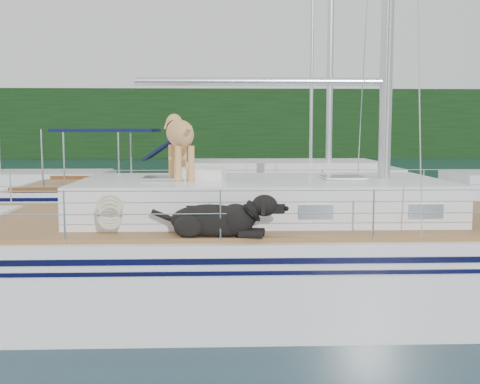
{
  "coord_description": "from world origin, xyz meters",
  "views": [
    {
      "loc": [
        0.17,
        -8.68,
        2.53
      ],
      "look_at": [
        0.5,
        0.2,
        1.6
      ],
      "focal_mm": 45.0,
      "sensor_mm": 36.0,
      "label": 1
    }
  ],
  "objects": [
    {
      "name": "main_sailboat",
      "position": [
        0.09,
        -0.01,
        0.68
      ],
      "size": [
        12.0,
        3.82,
        14.01
      ],
      "color": "white",
      "rests_on": "ground"
    },
    {
      "name": "bg_boat_center",
      "position": [
        4.0,
        16.0,
        0.45
      ],
      "size": [
        7.2,
        3.0,
        11.65
      ],
      "color": "white",
      "rests_on": "ground"
    },
    {
      "name": "shore_bank",
      "position": [
        0.0,
        46.2,
        0.6
      ],
      "size": [
        92.0,
        1.0,
        1.2
      ],
      "primitive_type": "cube",
      "color": "#595147",
      "rests_on": "ground"
    },
    {
      "name": "neighbor_sailboat",
      "position": [
        0.73,
        6.67,
        0.63
      ],
      "size": [
        11.0,
        3.5,
        13.3
      ],
      "color": "white",
      "rests_on": "ground"
    },
    {
      "name": "bg_boat_west",
      "position": [
        -8.0,
        14.0,
        0.45
      ],
      "size": [
        8.0,
        3.0,
        11.65
      ],
      "color": "white",
      "rests_on": "ground"
    },
    {
      "name": "tree_line",
      "position": [
        0.0,
        45.0,
        3.0
      ],
      "size": [
        90.0,
        3.0,
        6.0
      ],
      "primitive_type": "cube",
      "color": "black",
      "rests_on": "ground"
    },
    {
      "name": "ground",
      "position": [
        0.0,
        0.0,
        0.0
      ],
      "size": [
        120.0,
        120.0,
        0.0
      ],
      "primitive_type": "plane",
      "color": "black",
      "rests_on": "ground"
    }
  ]
}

